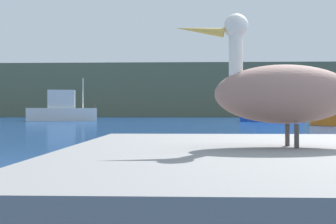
# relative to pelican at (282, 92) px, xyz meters

# --- Properties ---
(hillside_backdrop) EXTENTS (140.00, 16.88, 9.33)m
(hillside_backdrop) POSITION_rel_pelican_xyz_m (1.44, 72.59, 3.68)
(hillside_backdrop) COLOR #5B664C
(hillside_backdrop) RESTS_ON ground
(pier_dock) EXTENTS (2.83, 3.03, 0.62)m
(pier_dock) POSITION_rel_pelican_xyz_m (0.02, 0.00, -0.67)
(pier_dock) COLOR gray
(pier_dock) RESTS_ON ground
(pelican) EXTENTS (1.20, 0.55, 0.86)m
(pelican) POSITION_rel_pelican_xyz_m (0.00, 0.00, 0.00)
(pelican) COLOR #8D6B63
(pelican) RESTS_ON pier_dock
(fishing_boat_white) EXTENTS (6.63, 3.48, 4.09)m
(fishing_boat_white) POSITION_rel_pelican_xyz_m (-11.91, 33.97, 0.07)
(fishing_boat_white) COLOR white
(fishing_boat_white) RESTS_ON ground
(fishing_boat_blue) EXTENTS (5.72, 3.01, 4.33)m
(fishing_boat_blue) POSITION_rel_pelican_xyz_m (7.54, 33.60, 0.00)
(fishing_boat_blue) COLOR blue
(fishing_boat_blue) RESTS_ON ground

